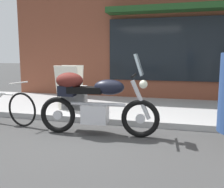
{
  "coord_description": "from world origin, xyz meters",
  "views": [
    {
      "loc": [
        1.32,
        -3.73,
        1.36
      ],
      "look_at": [
        0.16,
        0.56,
        0.7
      ],
      "focal_mm": 40.92,
      "sensor_mm": 36.0,
      "label": 1
    }
  ],
  "objects": [
    {
      "name": "ground_plane",
      "position": [
        0.0,
        0.0,
        0.0
      ],
      "size": [
        80.0,
        80.0,
        0.0
      ],
      "primitive_type": "plane",
      "color": "#3B3B3B"
    },
    {
      "name": "touring_motorcycle",
      "position": [
        -0.17,
        0.39,
        0.61
      ],
      "size": [
        2.12,
        0.62,
        1.4
      ],
      "color": "black",
      "rests_on": "ground_plane"
    },
    {
      "name": "parked_bicycle",
      "position": [
        -2.13,
        0.56,
        0.37
      ],
      "size": [
        1.67,
        0.48,
        0.93
      ],
      "color": "black",
      "rests_on": "ground_plane"
    },
    {
      "name": "sandwich_board_sign",
      "position": [
        -1.15,
        1.65,
        0.64
      ],
      "size": [
        0.55,
        0.43,
        1.03
      ],
      "color": "silver",
      "rests_on": "sidewalk_curb"
    }
  ]
}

